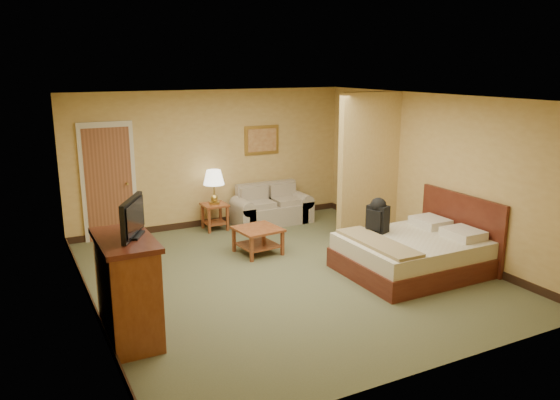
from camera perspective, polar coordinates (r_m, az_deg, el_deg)
floor at (r=8.22m, az=0.53°, el=-7.79°), size 6.00×6.00×0.00m
ceiling at (r=7.65m, az=0.57°, el=10.62°), size 6.00×6.00×0.00m
back_wall at (r=10.53m, az=-7.10°, el=4.29°), size 5.50×0.02×2.60m
left_wall at (r=7.02m, az=-19.73°, el=-1.25°), size 0.02×6.00×2.60m
right_wall at (r=9.41m, az=15.56°, el=2.74°), size 0.02×6.00×2.60m
partition at (r=9.73m, az=9.26°, el=3.43°), size 1.20×0.15×2.60m
door at (r=10.06m, az=-17.46°, el=1.75°), size 0.94×0.16×2.10m
baseboard at (r=10.79m, az=-6.89°, el=-2.22°), size 5.50×0.02×0.12m
loveseat at (r=10.76m, az=-0.92°, el=-1.10°), size 1.54×0.71×0.78m
side_table at (r=10.38m, az=-6.83°, el=-1.32°), size 0.46×0.46×0.50m
table_lamp at (r=10.23m, az=-6.93°, el=2.27°), size 0.39×0.39×0.65m
coffee_table at (r=9.01m, az=-2.33°, el=-3.69°), size 0.75×0.75×0.44m
wall_picture at (r=10.86m, az=-1.91°, el=6.28°), size 0.73×0.04×0.57m
dresser at (r=6.41m, az=-15.61°, el=-8.90°), size 0.59×1.13×1.21m
tv at (r=6.17m, az=-15.18°, el=-1.89°), size 0.38×0.65×0.43m
bed at (r=8.50m, az=13.99°, el=-5.31°), size 2.01×1.71×1.10m
backpack at (r=8.50m, az=10.20°, el=-1.43°), size 0.31×0.37×0.54m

